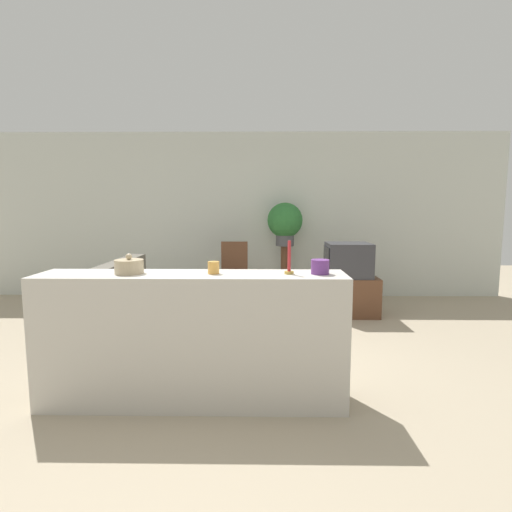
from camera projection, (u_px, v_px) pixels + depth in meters
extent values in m
plane|color=tan|center=(200.00, 383.00, 3.39)|extent=(14.00, 14.00, 0.00)
cube|color=silver|center=(231.00, 216.00, 6.63)|extent=(9.00, 0.06, 2.70)
cube|color=#605B51|center=(148.00, 316.00, 4.71)|extent=(0.93, 1.77, 0.43)
cube|color=#605B51|center=(116.00, 281.00, 4.66)|extent=(0.20, 1.77, 0.42)
cube|color=#605B51|center=(125.00, 330.00, 3.90)|extent=(0.93, 0.16, 0.59)
cube|color=#605B51|center=(164.00, 294.00, 5.50)|extent=(0.93, 0.16, 0.59)
cube|color=brown|center=(347.00, 296.00, 5.54)|extent=(0.80, 0.56, 0.54)
cube|color=#333338|center=(348.00, 260.00, 5.48)|extent=(0.59, 0.53, 0.47)
cube|color=black|center=(327.00, 260.00, 5.48)|extent=(0.02, 0.44, 0.36)
cube|color=brown|center=(234.00, 278.00, 5.84)|extent=(0.44, 0.44, 0.04)
cube|color=brown|center=(234.00, 258.00, 6.00)|extent=(0.40, 0.04, 0.50)
cylinder|color=brown|center=(220.00, 297.00, 5.68)|extent=(0.04, 0.04, 0.43)
cylinder|color=brown|center=(246.00, 297.00, 5.67)|extent=(0.04, 0.04, 0.43)
cylinder|color=brown|center=(222.00, 291.00, 6.06)|extent=(0.04, 0.04, 0.43)
cylinder|color=brown|center=(247.00, 291.00, 6.05)|extent=(0.04, 0.04, 0.43)
cylinder|color=brown|center=(285.00, 273.00, 6.35)|extent=(0.12, 0.12, 0.88)
cylinder|color=#4C4C51|center=(285.00, 240.00, 6.28)|extent=(0.28, 0.28, 0.17)
sphere|color=#2D7033|center=(285.00, 220.00, 6.25)|extent=(0.55, 0.55, 0.55)
cube|color=beige|center=(193.00, 339.00, 3.02)|extent=(2.29, 0.44, 1.00)
cylinder|color=tan|center=(129.00, 267.00, 2.96)|extent=(0.21, 0.21, 0.10)
sphere|color=tan|center=(129.00, 257.00, 2.95)|extent=(0.05, 0.05, 0.05)
cylinder|color=gold|center=(214.00, 268.00, 2.95)|extent=(0.09, 0.09, 0.09)
cylinder|color=#B7933D|center=(289.00, 273.00, 2.94)|extent=(0.07, 0.07, 0.02)
cylinder|color=#B7282D|center=(289.00, 256.00, 2.93)|extent=(0.02, 0.02, 0.23)
cylinder|color=#66337F|center=(320.00, 267.00, 2.94)|extent=(0.13, 0.13, 0.11)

